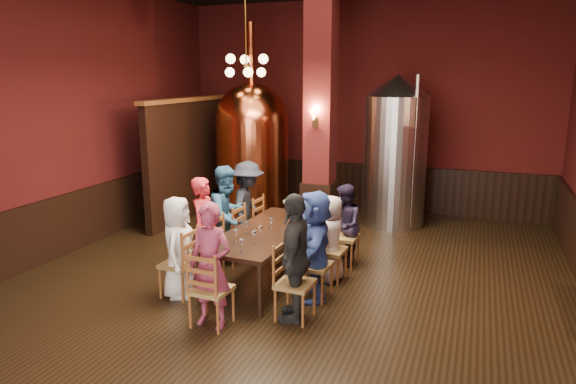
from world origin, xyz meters
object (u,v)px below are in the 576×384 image
at_px(steel_vessel, 395,152).
at_px(person_2, 228,215).
at_px(dining_table, 268,234).
at_px(rose_vase, 289,205).
at_px(copper_kettle, 252,149).
at_px(person_1, 205,229).
at_px(person_0, 178,247).

bearing_deg(steel_vessel, person_2, -123.80).
relative_size(dining_table, rose_vase, 7.72).
bearing_deg(copper_kettle, person_1, -77.47).
bearing_deg(copper_kettle, person_0, -79.99).
distance_m(person_2, rose_vase, 0.97).
xyz_separation_m(copper_kettle, rose_vase, (1.66, -2.32, -0.48)).
bearing_deg(dining_table, person_2, 158.78).
height_order(dining_table, rose_vase, rose_vase).
distance_m(person_1, person_2, 0.66).
relative_size(person_0, person_2, 0.88).
bearing_deg(person_1, rose_vase, -44.07).
height_order(dining_table, person_1, person_1).
relative_size(person_2, copper_kettle, 0.40).
xyz_separation_m(person_1, person_2, (0.03, 0.66, 0.03)).
relative_size(person_1, copper_kettle, 0.39).
xyz_separation_m(person_2, rose_vase, (0.89, 0.36, 0.17)).
height_order(steel_vessel, rose_vase, steel_vessel).
bearing_deg(person_1, person_0, 175.09).
height_order(person_0, steel_vessel, steel_vessel).
xyz_separation_m(person_0, person_2, (0.07, 1.33, 0.10)).
bearing_deg(steel_vessel, dining_table, -109.75).
distance_m(person_2, copper_kettle, 2.86).
xyz_separation_m(dining_table, rose_vase, (0.06, 0.73, 0.27)).
height_order(person_1, rose_vase, person_1).
distance_m(copper_kettle, steel_vessel, 2.89).
bearing_deg(person_2, steel_vessel, -17.03).
xyz_separation_m(person_1, rose_vase, (0.92, 1.02, 0.20)).
distance_m(steel_vessel, rose_vase, 3.04).
bearing_deg(person_2, person_1, -166.16).
height_order(person_0, person_2, person_2).
bearing_deg(dining_table, copper_kettle, 120.71).
xyz_separation_m(person_0, person_1, (0.03, 0.67, 0.07)).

